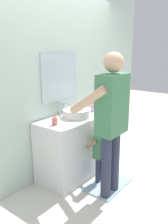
% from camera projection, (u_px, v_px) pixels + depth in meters
% --- Properties ---
extents(ground_plane, '(14.00, 14.00, 0.00)m').
position_uv_depth(ground_plane, '(93.00, 179.00, 3.32)').
color(ground_plane, silver).
extents(back_wall, '(4.40, 0.10, 2.70)m').
position_uv_depth(back_wall, '(57.00, 78.00, 3.33)').
color(back_wall, silver).
rests_on(back_wall, ground).
extents(vanity_cabinet, '(1.12, 0.54, 0.84)m').
position_uv_depth(vanity_cabinet, '(76.00, 146.00, 3.39)').
color(vanity_cabinet, white).
rests_on(vanity_cabinet, ground).
extents(sink_basin, '(0.37, 0.37, 0.11)m').
position_uv_depth(sink_basin, '(76.00, 113.00, 3.25)').
color(sink_basin, silver).
rests_on(sink_basin, vanity_cabinet).
extents(faucet, '(0.18, 0.14, 0.18)m').
position_uv_depth(faucet, '(64.00, 109.00, 3.38)').
color(faucet, '#B7BABF').
rests_on(faucet, vanity_cabinet).
extents(toothbrush_cup, '(0.07, 0.07, 0.21)m').
position_uv_depth(toothbrush_cup, '(55.00, 121.00, 2.93)').
color(toothbrush_cup, '#D86666').
rests_on(toothbrush_cup, vanity_cabinet).
extents(soap_bottle, '(0.06, 0.06, 0.17)m').
position_uv_depth(soap_bottle, '(93.00, 107.00, 3.53)').
color(soap_bottle, '#B27FC6').
rests_on(soap_bottle, vanity_cabinet).
extents(bath_mat, '(0.64, 0.40, 0.02)m').
position_uv_depth(bath_mat, '(108.00, 184.00, 3.17)').
color(bath_mat, '#99B7CC').
rests_on(bath_mat, ground).
extents(child_toddler, '(0.25, 0.25, 0.80)m').
position_uv_depth(child_toddler, '(99.00, 149.00, 3.14)').
color(child_toddler, '#2D334C').
rests_on(child_toddler, ground).
extents(adult_parent, '(0.53, 0.56, 1.72)m').
position_uv_depth(adult_parent, '(111.00, 113.00, 2.74)').
color(adult_parent, '#2D334C').
rests_on(adult_parent, ground).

